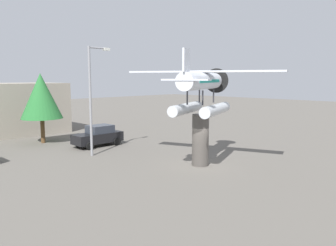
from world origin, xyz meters
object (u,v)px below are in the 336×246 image
car_mid_black (98,136)px  tree_east (41,96)px  display_pedestal (200,140)px  floatplane_monument (202,89)px  streetlight_primary (92,93)px

car_mid_black → tree_east: bearing=-59.9°
display_pedestal → floatplane_monument: (0.12, 0.05, 3.36)m
streetlight_primary → display_pedestal: bearing=-66.0°
floatplane_monument → display_pedestal: bearing=180.0°
display_pedestal → car_mid_black: size_ratio=0.81×
car_mid_black → streetlight_primary: (-2.22, -2.76, 3.76)m
display_pedestal → floatplane_monument: bearing=21.5°
car_mid_black → streetlight_primary: size_ratio=0.52×
floatplane_monument → streetlight_primary: bearing=93.4°
floatplane_monument → car_mid_black: bearing=75.4°
display_pedestal → streetlight_primary: bearing=114.0°
streetlight_primary → tree_east: 7.44m
display_pedestal → floatplane_monument: size_ratio=0.34×
display_pedestal → tree_east: (-3.80, 14.88, 2.46)m
display_pedestal → streetlight_primary: streetlight_primary is taller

